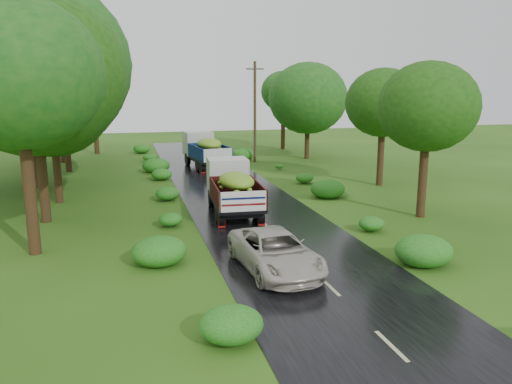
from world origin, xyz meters
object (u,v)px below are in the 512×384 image
object	(u,v)px
utility_pole	(255,111)
truck_far	(205,148)
truck_near	(233,185)
car	(275,252)

from	to	relation	value
utility_pole	truck_far	bearing A→B (deg)	-149.81
truck_near	utility_pole	world-z (taller)	utility_pole
car	utility_pole	distance (m)	26.78
car	utility_pole	bearing A→B (deg)	72.37
car	utility_pole	xyz separation A→B (m)	(5.97, 25.84, 3.72)
truck_near	car	xyz separation A→B (m)	(-0.29, -8.60, -0.77)
truck_far	utility_pole	size ratio (longest dim) A/B	0.79
truck_near	car	bearing A→B (deg)	-88.28
truck_near	car	size ratio (longest dim) A/B	1.27
truck_near	truck_far	bearing A→B (deg)	90.10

